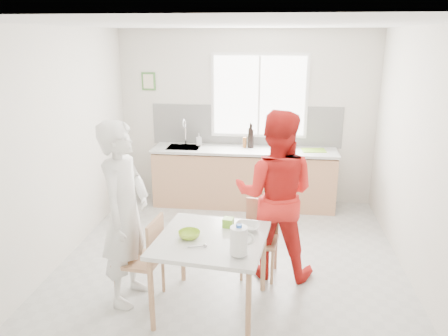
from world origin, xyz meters
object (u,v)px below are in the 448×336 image
object	(u,v)px
person_red	(275,195)
bowl_green	(189,235)
dining_table	(211,245)
milk_jug	(239,240)
wine_bottle_a	(250,138)
chair_left	(145,256)
bowl_white	(247,227)
person_white	(125,214)
chair_far	(260,234)
wine_bottle_b	(251,138)

from	to	relation	value
person_red	bowl_green	world-z (taller)	person_red
dining_table	person_red	world-z (taller)	person_red
dining_table	milk_jug	size ratio (longest dim) A/B	4.07
person_red	wine_bottle_a	world-z (taller)	person_red
chair_left	bowl_white	bearing A→B (deg)	104.28
dining_table	person_white	distance (m)	0.90
chair_left	chair_far	size ratio (longest dim) A/B	1.06
chair_far	bowl_white	xyz separation A→B (m)	(-0.11, -0.56, 0.33)
chair_far	person_red	distance (m)	0.49
dining_table	bowl_white	distance (m)	0.41
person_red	bowl_green	bearing A→B (deg)	52.29
chair_far	wine_bottle_b	xyz separation A→B (m)	(-0.25, 2.12, 0.60)
chair_left	wine_bottle_b	bearing A→B (deg)	169.13
chair_far	person_white	bearing A→B (deg)	-146.25
bowl_white	wine_bottle_a	bearing A→B (deg)	93.36
chair_far	wine_bottle_a	bearing A→B (deg)	103.44
wine_bottle_b	chair_left	bearing A→B (deg)	-107.12
chair_far	wine_bottle_b	size ratio (longest dim) A/B	2.83
person_white	wine_bottle_a	world-z (taller)	person_white
chair_left	wine_bottle_b	world-z (taller)	wine_bottle_b
milk_jug	wine_bottle_a	distance (m)	3.22
bowl_green	wine_bottle_b	world-z (taller)	wine_bottle_b
chair_far	bowl_green	distance (m)	1.08
bowl_white	milk_jug	world-z (taller)	milk_jug
chair_far	bowl_white	size ratio (longest dim) A/B	3.57
person_red	bowl_white	size ratio (longest dim) A/B	7.85
bowl_green	wine_bottle_a	xyz separation A→B (m)	(0.37, 2.93, 0.28)
person_red	wine_bottle_b	bearing A→B (deg)	-73.13
dining_table	bowl_white	world-z (taller)	bowl_white
person_white	wine_bottle_b	distance (m)	3.00
dining_table	wine_bottle_a	xyz separation A→B (m)	(0.17, 2.90, 0.39)
bowl_green	bowl_white	distance (m)	0.58
dining_table	person_red	size ratio (longest dim) A/B	0.59
chair_left	milk_jug	distance (m)	1.13
person_red	bowl_white	xyz separation A→B (m)	(-0.26, -0.58, -0.13)
chair_far	bowl_white	world-z (taller)	chair_far
dining_table	wine_bottle_a	distance (m)	2.93
chair_far	person_white	size ratio (longest dim) A/B	0.46
wine_bottle_a	person_red	bearing A→B (deg)	-78.81
milk_jug	bowl_white	bearing A→B (deg)	92.61
chair_far	milk_jug	bearing A→B (deg)	-91.36
chair_left	person_red	bearing A→B (deg)	125.81
bowl_green	wine_bottle_a	bearing A→B (deg)	82.77
bowl_white	chair_far	bearing A→B (deg)	78.69
wine_bottle_b	bowl_green	bearing A→B (deg)	-97.70
dining_table	chair_far	distance (m)	0.91
bowl_green	wine_bottle_b	xyz separation A→B (m)	(0.40, 2.92, 0.27)
dining_table	bowl_green	distance (m)	0.23
chair_far	wine_bottle_b	world-z (taller)	wine_bottle_b
milk_jug	wine_bottle_b	distance (m)	3.21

